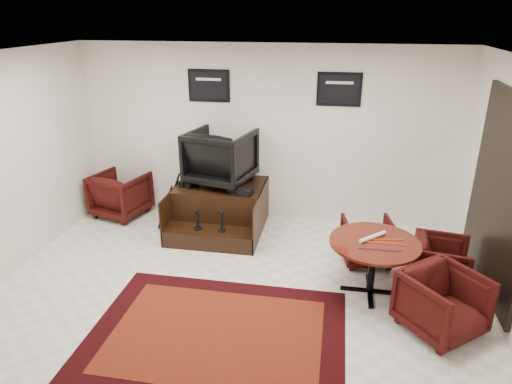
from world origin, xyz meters
TOP-DOWN VIEW (x-y plane):
  - ground at (0.00, 0.00)m, footprint 6.00×6.00m
  - room_shell at (0.41, 0.12)m, footprint 6.02×5.02m
  - area_rug at (-0.03, -0.64)m, footprint 2.73×2.05m
  - shine_podium at (-0.63, 1.91)m, footprint 1.37×1.42m
  - shine_chair at (-0.63, 2.05)m, footprint 1.09×1.04m
  - shoes_pair at (-1.10, 1.84)m, footprint 0.28×0.31m
  - polish_kit at (-0.21, 1.64)m, footprint 0.31×0.24m
  - umbrella_black at (-1.44, 1.69)m, footprint 0.29×0.11m
  - umbrella_hooked at (-1.40, 1.88)m, footprint 0.34×0.13m
  - armchair_side at (-2.40, 2.10)m, footprint 0.95×0.92m
  - meeting_table at (1.63, 0.48)m, footprint 1.07×1.07m
  - table_chair_back at (1.62, 1.25)m, footprint 0.75×0.71m
  - table_chair_window at (2.49, 0.82)m, footprint 0.71×0.75m
  - table_chair_corner at (2.33, -0.13)m, footprint 1.02×1.01m
  - paper_roll at (1.61, 0.55)m, footprint 0.34×0.33m
  - table_clutter at (1.74, 0.44)m, footprint 0.57×0.33m

SIDE VIEW (x-z plane):
  - ground at x=0.00m, z-range 0.00..0.00m
  - area_rug at x=-0.03m, z-range 0.00..0.01m
  - shine_podium at x=-0.63m, z-range -0.03..0.68m
  - table_chair_back at x=1.62m, z-range 0.00..0.67m
  - table_chair_window at x=2.49m, z-range 0.00..0.68m
  - table_chair_corner at x=2.33m, z-range 0.00..0.76m
  - umbrella_black at x=-1.44m, z-range 0.00..0.79m
  - armchair_side at x=-2.40m, z-range 0.00..0.81m
  - umbrella_hooked at x=-1.40m, z-range 0.00..0.92m
  - meeting_table at x=1.63m, z-range 0.26..0.96m
  - table_clutter at x=1.74m, z-range 0.70..0.71m
  - paper_roll at x=1.61m, z-range 0.70..0.75m
  - shoes_pair at x=-1.10m, z-range 0.71..0.80m
  - polish_kit at x=-0.21m, z-range 0.71..0.81m
  - shine_chair at x=-0.63m, z-range 0.71..1.65m
  - room_shell at x=0.41m, z-range 0.38..3.19m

